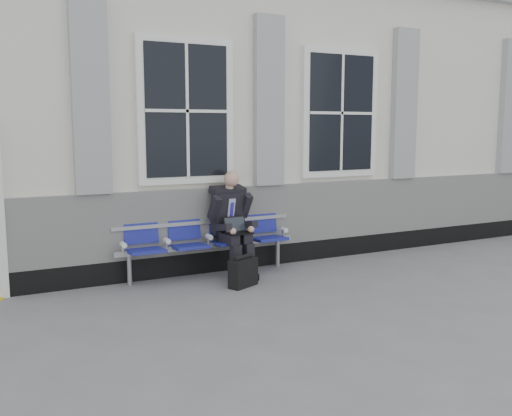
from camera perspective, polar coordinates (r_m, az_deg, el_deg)
ground at (r=7.85m, az=12.11°, el=-7.12°), size 70.00×70.00×0.00m
station_building at (r=10.50m, az=0.27°, el=9.09°), size 14.40×4.40×4.49m
bench at (r=7.89m, az=-4.90°, el=-2.79°), size 2.60×0.47×0.91m
businessman at (r=7.85m, az=-2.46°, el=-1.15°), size 0.60×0.81×1.44m
briefcase at (r=7.36m, az=-1.30°, el=-6.41°), size 0.44×0.32×0.42m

